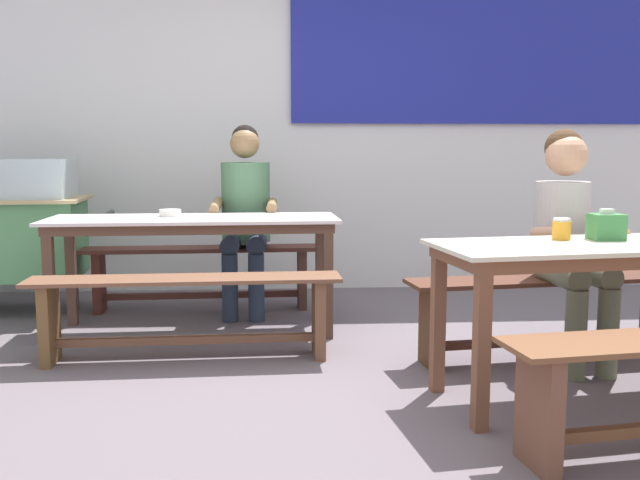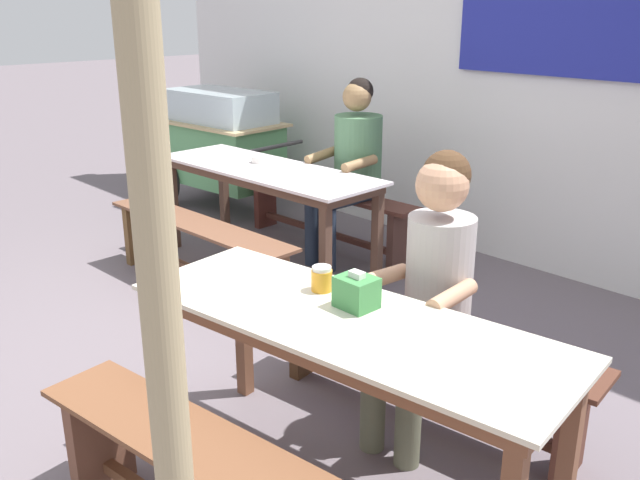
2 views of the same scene
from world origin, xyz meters
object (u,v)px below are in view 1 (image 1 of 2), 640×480
person_center_facing (245,206)px  condiment_jar (562,229)px  dining_table_near (621,259)px  soup_bowl (170,213)px  bench_far_back (202,267)px  person_right_near_table (569,229)px  bench_near_back (549,306)px  dining_table_far (194,229)px  bench_far_front (186,306)px  tissue_box (606,226)px

person_center_facing → condiment_jar: person_center_facing is taller
dining_table_near → soup_bowl: bearing=147.8°
bench_far_back → person_right_near_table: size_ratio=1.34×
bench_far_back → bench_near_back: same height
dining_table_far → bench_far_back: (-0.02, 0.62, -0.35)m
bench_far_front → person_right_near_table: person_right_near_table is taller
person_center_facing → person_right_near_table: size_ratio=1.05×
tissue_box → bench_far_back: bearing=138.4°
bench_far_front → person_center_facing: size_ratio=1.28×
bench_far_front → tissue_box: bearing=-17.3°
dining_table_near → dining_table_far: bearing=147.4°
dining_table_near → tissue_box: bearing=108.6°
bench_far_front → bench_near_back: same height
dining_table_far → bench_near_back: dining_table_far is taller
tissue_box → bench_far_front: bearing=162.7°
bench_far_back → person_center_facing: bearing=-9.4°
bench_far_front → bench_near_back: (2.02, -0.13, 0.00)m
bench_far_front → soup_bowl: size_ratio=12.45×
dining_table_near → tissue_box: (-0.03, 0.10, 0.14)m
dining_table_far → soup_bowl: size_ratio=13.29×
tissue_box → soup_bowl: size_ratio=1.06×
person_right_near_table → tissue_box: (-0.01, -0.45, 0.06)m
person_right_near_table → soup_bowl: 2.43m
bench_far_back → condiment_jar: condiment_jar is taller
bench_far_back → dining_table_near: bearing=-42.6°
tissue_box → soup_bowl: 2.62m
dining_table_near → bench_near_back: (-0.08, 0.61, -0.36)m
bench_far_back → condiment_jar: bearing=-44.4°
dining_table_far → person_center_facing: size_ratio=1.37×
person_center_facing → dining_table_far: bearing=-118.5°
dining_table_near → condiment_jar: size_ratio=17.55×
person_center_facing → tissue_box: size_ratio=9.18×
soup_bowl → dining_table_near: bearing=-32.2°
dining_table_far → soup_bowl: bearing=153.6°
dining_table_far → bench_near_back: 2.20m
dining_table_near → person_right_near_table: (-0.02, 0.54, 0.08)m
bench_far_back → bench_far_front: (0.04, -1.23, -0.01)m
bench_far_back → condiment_jar: (1.90, -1.86, 0.48)m
bench_far_front → condiment_jar: size_ratio=16.71×
person_right_near_table → bench_far_front: bearing=174.6°
soup_bowl → bench_far_back: bearing=75.8°
dining_table_far → condiment_jar: condiment_jar is taller
soup_bowl → condiment_jar: bearing=-33.0°
bench_far_back → tissue_box: (2.11, -1.88, 0.49)m
bench_near_back → tissue_box: 0.72m
tissue_box → condiment_jar: (-0.21, 0.02, -0.01)m
bench_far_back → tissue_box: size_ratio=11.67×
person_right_near_table → tissue_box: 0.45m
bench_near_back → soup_bowl: (-2.20, 0.82, 0.46)m
condiment_jar → person_right_near_table: bearing=62.8°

